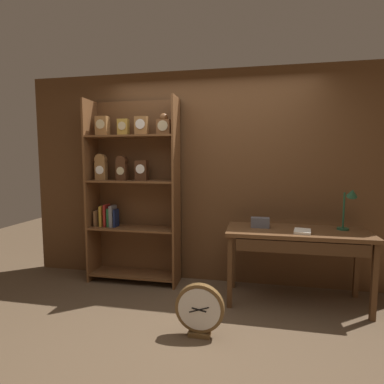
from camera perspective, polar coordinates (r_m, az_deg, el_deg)
ground_plane at (r=2.92m, az=-0.50°, el=-25.49°), size 10.00×10.00×0.00m
back_wood_panel at (r=3.86m, az=3.69°, el=2.59°), size 4.80×0.05×2.60m
bookshelf at (r=3.93m, az=-10.95°, el=0.66°), size 1.13×0.36×2.25m
workbench at (r=3.46m, az=18.70°, el=-8.15°), size 1.46×0.62×0.79m
desk_lamp at (r=3.59m, az=26.89°, el=-1.76°), size 0.18×0.18×0.46m
toolbox_small at (r=3.48m, az=12.38°, el=-5.48°), size 0.20×0.11×0.11m
open_repair_manual at (r=3.36m, az=19.60°, el=-6.80°), size 0.20×0.24×0.02m
round_clock_large at (r=2.86m, az=1.42°, el=-20.76°), size 0.43×0.11×0.47m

